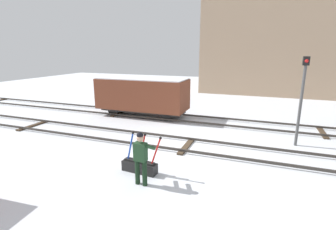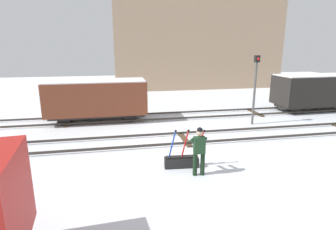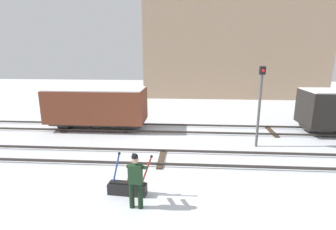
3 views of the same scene
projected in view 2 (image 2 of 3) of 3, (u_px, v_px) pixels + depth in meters
ground_plane at (185, 140)px, 12.73m from camera, size 60.00×60.00×0.00m
track_main_line at (185, 138)px, 12.70m from camera, size 44.00×1.94×0.18m
track_siding_near at (168, 116)px, 16.70m from camera, size 44.00×1.94×0.18m
switch_lever_frame at (182, 161)px, 9.86m from camera, size 1.49×0.46×1.43m
rail_worker at (199, 148)px, 9.09m from camera, size 0.57×0.66×1.70m
signal_post at (255, 83)px, 14.75m from camera, size 0.24×0.32×3.81m
apartment_building at (196, 34)px, 28.72m from camera, size 17.51×5.82×11.01m
freight_car_mid_siding at (315, 90)px, 18.25m from camera, size 5.48×2.25×2.44m
freight_car_far_end at (97, 98)px, 15.62m from camera, size 5.62×2.16×2.41m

